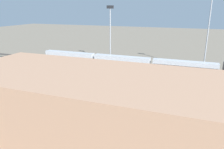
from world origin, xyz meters
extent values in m
plane|color=#756B5B|center=(0.00, 0.00, 0.00)|extent=(400.00, 400.00, 0.00)
cube|color=#3D3833|center=(0.00, -15.00, 0.06)|extent=(140.00, 2.80, 0.12)
cube|color=#3D3833|center=(0.00, -10.00, 0.06)|extent=(140.00, 2.80, 0.12)
cube|color=#3D3833|center=(0.00, -5.00, 0.06)|extent=(140.00, 2.80, 0.12)
cube|color=#3D3833|center=(0.00, 0.00, 0.06)|extent=(140.00, 2.80, 0.12)
cube|color=#3D3833|center=(0.00, 5.00, 0.06)|extent=(140.00, 2.80, 0.12)
cube|color=#4C443D|center=(0.00, 10.00, 0.06)|extent=(140.00, 2.80, 0.12)
cube|color=#3D3833|center=(0.00, 15.00, 0.06)|extent=(140.00, 2.80, 0.12)
cube|color=silver|center=(-31.32, 0.00, 2.62)|extent=(23.00, 3.00, 5.00)
cube|color=silver|center=(-7.12, 0.00, 2.62)|extent=(23.00, 3.00, 5.00)
cube|color=silver|center=(-21.53, 5.00, 2.02)|extent=(23.00, 3.00, 3.80)
cube|color=#285193|center=(-21.53, 5.00, 2.03)|extent=(22.40, 3.06, 0.36)
cube|color=silver|center=(2.67, 5.00, 2.02)|extent=(23.00, 3.00, 3.80)
cube|color=#285193|center=(2.67, 5.00, 2.15)|extent=(22.40, 3.06, 0.36)
cube|color=silver|center=(26.87, 5.00, 2.02)|extent=(23.00, 3.00, 3.80)
cube|color=#285193|center=(26.87, 5.00, 2.20)|extent=(22.40, 3.06, 0.36)
cube|color=silver|center=(-22.26, -15.00, 2.02)|extent=(23.00, 3.00, 3.80)
cube|color=black|center=(-22.26, -15.00, 2.18)|extent=(22.40, 3.06, 0.36)
cube|color=silver|center=(1.94, -15.00, 2.02)|extent=(23.00, 3.00, 3.80)
cube|color=black|center=(1.94, -15.00, 1.59)|extent=(22.40, 3.06, 0.36)
cube|color=silver|center=(26.14, -15.00, 2.02)|extent=(23.00, 3.00, 3.80)
cube|color=black|center=(26.14, -15.00, 1.48)|extent=(22.40, 3.06, 0.36)
cube|color=#B7BABF|center=(-14.66, 10.00, 2.02)|extent=(23.00, 3.00, 3.80)
cube|color=#B7BABF|center=(9.54, 10.00, 2.02)|extent=(23.00, 3.00, 3.80)
cylinder|color=#9EA0A5|center=(-28.93, -18.83, 13.58)|extent=(0.44, 0.44, 27.16)
cylinder|color=#9EA0A5|center=(8.20, -18.48, 11.08)|extent=(0.44, 0.44, 22.16)
cube|color=#262628|center=(8.20, -18.48, 22.76)|extent=(2.80, 0.70, 1.20)
cube|color=tan|center=(-10.07, 34.92, 5.90)|extent=(51.84, 21.08, 11.79)
camera|label=1|loc=(-24.98, 67.16, 22.57)|focal=35.27mm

